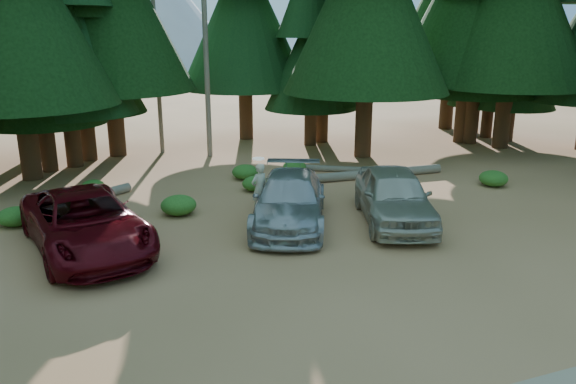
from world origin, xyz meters
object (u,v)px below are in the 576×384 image
Objects in this scene: log_right at (378,173)px; red_pickup at (86,222)px; log_left at (72,202)px; silver_minivan_center at (290,200)px; silver_minivan_right at (394,196)px; log_mid at (332,169)px; frisbee_player at (259,189)px.

red_pickup is at bearing -157.47° from log_right.
red_pickup is 4.31m from log_left.
red_pickup is at bearing -155.48° from silver_minivan_center.
silver_minivan_center reaches higher than log_right.
silver_minivan_center is at bearing -177.69° from silver_minivan_right.
silver_minivan_center is 1.66× the size of log_mid.
frisbee_player reaches higher than red_pickup.
red_pickup is 1.23× the size of log_left.
log_mid is at bearing 133.57° from log_right.
red_pickup is at bearing -166.25° from silver_minivan_right.
frisbee_player is at bearing -67.55° from log_left.
log_right is (11.61, -0.25, 0.01)m from log_left.
log_left is at bearing -141.84° from log_mid.
red_pickup is 11.35m from log_mid.
silver_minivan_right reaches higher than silver_minivan_center.
red_pickup reaches higher than log_mid.
red_pickup is 5.89m from silver_minivan_center.
frisbee_player is 0.31× the size of log_right.
silver_minivan_right reaches higher than log_mid.
silver_minivan_right is at bearing -17.33° from red_pickup.
silver_minivan_right reaches higher than log_right.
red_pickup reaches higher than log_right.
log_right reaches higher than log_mid.
log_right is (2.23, 4.89, -0.67)m from silver_minivan_right.
red_pickup reaches higher than log_left.
log_mid is (10.29, 1.29, -0.04)m from log_left.
silver_minivan_right reaches higher than red_pickup.
frisbee_player is at bearing -7.38° from red_pickup.
silver_minivan_right is 4.16m from frisbee_player.
log_right is (11.21, 4.00, -0.62)m from red_pickup.
silver_minivan_center is at bearing -11.07° from red_pickup.
log_left is 1.47× the size of log_mid.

